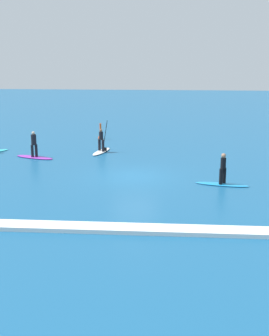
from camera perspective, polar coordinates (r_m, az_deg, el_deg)
ground_plane at (r=26.37m, az=0.00°, el=-1.05°), size 120.00×120.00×0.00m
surfer_on_purple_board at (r=31.59m, az=-12.31°, el=2.05°), size 2.92×1.65×1.79m
surfer_on_blue_board at (r=25.02m, az=10.86°, el=-1.11°), size 2.91×1.17×1.74m
surfer_on_white_board at (r=32.69m, az=-4.13°, el=2.59°), size 1.30×2.81×2.28m
marker_buoy at (r=37.67m, az=-4.22°, el=3.99°), size 0.42×0.42×1.39m
wave_crest at (r=18.57m, az=-1.93°, el=-7.50°), size 21.27×0.90×0.18m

